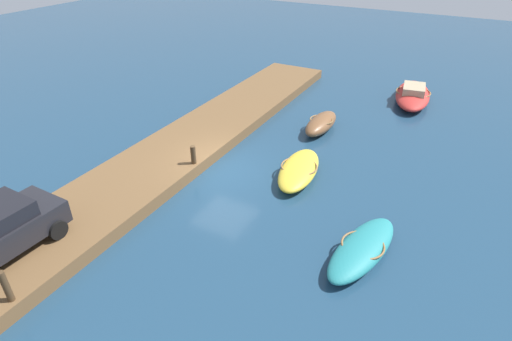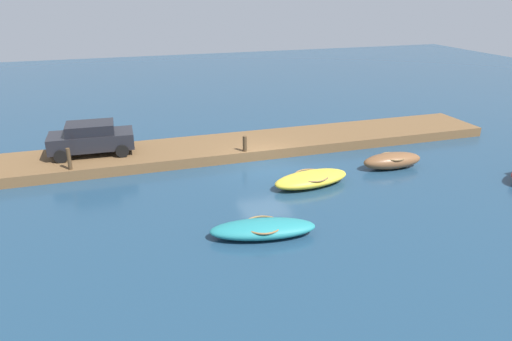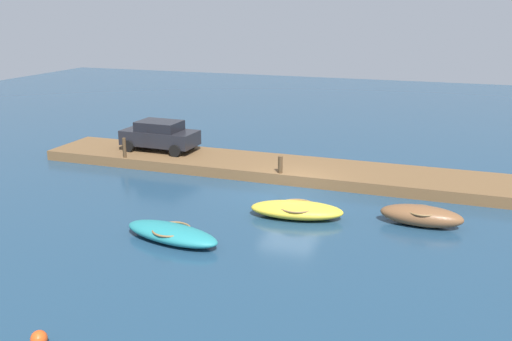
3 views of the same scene
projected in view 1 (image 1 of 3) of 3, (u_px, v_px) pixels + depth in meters
ground_plane at (223, 171)px, 18.06m from camera, size 84.00×84.00×0.00m
dock_platform at (176, 152)px, 18.97m from camera, size 27.95×3.69×0.52m
rowboat_teal at (362, 249)px, 13.32m from camera, size 4.03×2.01×0.60m
rowboat_yellow at (299, 170)px, 17.53m from camera, size 3.86×2.00×0.64m
dinghy_brown at (321, 123)px, 21.35m from camera, size 3.13×1.24×0.80m
motorboat_red at (413, 95)px, 24.76m from camera, size 5.31×2.64×1.09m
mooring_post_west at (193, 155)px, 17.40m from camera, size 0.22×0.22×0.81m
mooring_post_mid_west at (6, 286)px, 10.98m from camera, size 0.18×0.18×1.03m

